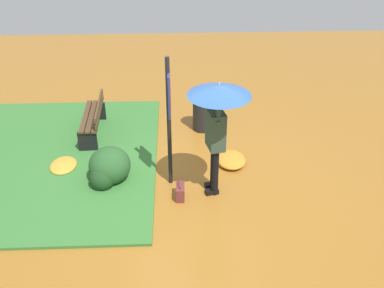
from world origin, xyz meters
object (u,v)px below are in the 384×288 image
at_px(info_sign_post, 169,108).
at_px(trash_bin, 202,111).
at_px(person_with_umbrella, 218,111).
at_px(handbag, 180,192).
at_px(park_bench, 94,118).

bearing_deg(info_sign_post, trash_bin, 160.87).
xyz_separation_m(info_sign_post, trash_bin, (-1.91, 0.66, -1.03)).
height_order(person_with_umbrella, trash_bin, person_with_umbrella).
height_order(person_with_umbrella, handbag, person_with_umbrella).
height_order(info_sign_post, park_bench, info_sign_post).
bearing_deg(handbag, trash_bin, 167.72).
xyz_separation_m(person_with_umbrella, trash_bin, (-2.26, -0.07, -1.13)).
distance_m(person_with_umbrella, handbag, 1.54).
bearing_deg(trash_bin, info_sign_post, -19.13).
bearing_deg(person_with_umbrella, trash_bin, -178.13).
distance_m(info_sign_post, handbag, 1.40).
bearing_deg(person_with_umbrella, park_bench, -131.85).
height_order(info_sign_post, trash_bin, info_sign_post).
height_order(park_bench, trash_bin, trash_bin).
bearing_deg(person_with_umbrella, handbag, -80.00).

